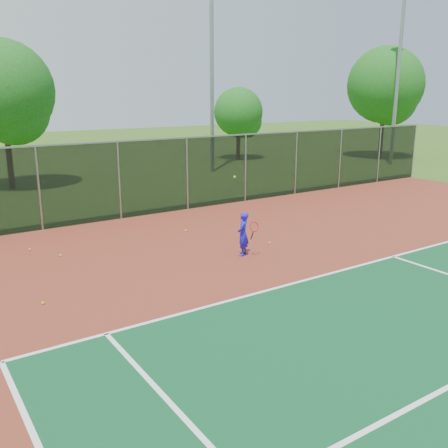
{
  "coord_description": "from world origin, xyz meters",
  "views": [
    {
      "loc": [
        -10.11,
        -6.07,
        4.8
      ],
      "look_at": [
        -2.78,
        5.0,
        1.3
      ],
      "focal_mm": 40.0,
      "sensor_mm": 36.0,
      "label": 1
    }
  ],
  "objects": [
    {
      "name": "practice_ball_1",
      "position": [
        -6.34,
        8.56,
        0.06
      ],
      "size": [
        0.07,
        0.07,
        0.07
      ],
      "primitive_type": "sphere",
      "color": "#C2D618",
      "rests_on": "court_apron"
    },
    {
      "name": "practice_ball_2",
      "position": [
        -1.82,
        8.93,
        0.06
      ],
      "size": [
        0.07,
        0.07,
        0.07
      ],
      "primitive_type": "sphere",
      "color": "#C2D618",
      "rests_on": "court_apron"
    },
    {
      "name": "practice_ball_5",
      "position": [
        -0.28,
        6.09,
        0.06
      ],
      "size": [
        0.07,
        0.07,
        0.07
      ],
      "primitive_type": "sphere",
      "color": "#C2D618",
      "rests_on": "court_apron"
    },
    {
      "name": "ground",
      "position": [
        0.0,
        0.0,
        0.0
      ],
      "size": [
        120.0,
        120.0,
        0.0
      ],
      "primitive_type": "plane",
      "color": "#2F5317",
      "rests_on": "ground"
    },
    {
      "name": "fence_back",
      "position": [
        0.0,
        12.0,
        1.56
      ],
      "size": [
        30.0,
        0.06,
        3.03
      ],
      "color": "black",
      "rests_on": "court_apron"
    },
    {
      "name": "practice_ball_0",
      "position": [
        -6.98,
        9.68,
        0.06
      ],
      "size": [
        0.07,
        0.07,
        0.07
      ],
      "primitive_type": "sphere",
      "color": "#C2D618",
      "rests_on": "court_apron"
    },
    {
      "name": "tree_back_right",
      "position": [
        20.74,
        18.91,
        5.1
      ],
      "size": [
        5.53,
        5.53,
        8.12
      ],
      "color": "#3A2615",
      "rests_on": "ground"
    },
    {
      "name": "floodlight_n",
      "position": [
        6.45,
        20.27,
        7.35
      ],
      "size": [
        0.9,
        0.4,
        13.12
      ],
      "color": "gray",
      "rests_on": "ground"
    },
    {
      "name": "practice_ball_3",
      "position": [
        -7.69,
        5.24,
        0.06
      ],
      "size": [
        0.07,
        0.07,
        0.07
      ],
      "primitive_type": "sphere",
      "color": "#C2D618",
      "rests_on": "court_apron"
    },
    {
      "name": "floodlight_ne",
      "position": [
        18.54,
        16.3,
        7.35
      ],
      "size": [
        0.9,
        0.4,
        13.12
      ],
      "color": "gray",
      "rests_on": "ground"
    },
    {
      "name": "tree_back_mid",
      "position": [
        11.37,
        24.27,
        3.27
      ],
      "size": [
        3.55,
        3.55,
        5.21
      ],
      "color": "#3A2615",
      "rests_on": "ground"
    },
    {
      "name": "tree_back_left",
      "position": [
        -5.11,
        21.17,
        4.66
      ],
      "size": [
        5.05,
        5.05,
        7.42
      ],
      "color": "#3A2615",
      "rests_on": "ground"
    },
    {
      "name": "court_apron",
      "position": [
        0.0,
        2.0,
        0.01
      ],
      "size": [
        30.0,
        20.0,
        0.02
      ],
      "primitive_type": "cube",
      "color": "maroon",
      "rests_on": "ground"
    },
    {
      "name": "tennis_player",
      "position": [
        -1.67,
        5.63,
        0.7
      ],
      "size": [
        0.59,
        0.69,
        2.45
      ],
      "color": "#2017DA",
      "rests_on": "court_apron"
    }
  ]
}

